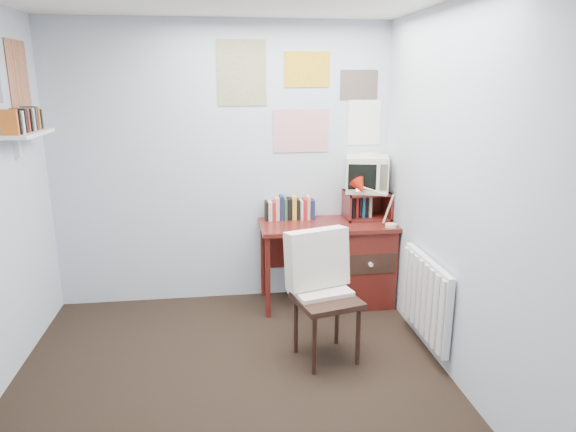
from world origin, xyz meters
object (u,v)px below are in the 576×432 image
tv_riser (367,205)px  wall_shelf (27,134)px  radiator (426,297)px  desk_lamp (392,206)px  crt_tv (367,172)px  desk (356,259)px  desk_chair (327,301)px

tv_riser → wall_shelf: wall_shelf is taller
tv_riser → radiator: 1.15m
desk_lamp → crt_tv: bearing=112.1°
desk → wall_shelf: 2.87m
desk → radiator: size_ratio=1.50×
desk → crt_tv: crt_tv is taller
desk_lamp → desk: bearing=141.1°
desk_chair → desk_lamp: size_ratio=2.49×
desk_lamp → wall_shelf: size_ratio=0.59×
radiator → wall_shelf: size_ratio=1.29×
desk → crt_tv: 0.80m
wall_shelf → desk_chair: bearing=-15.9°
wall_shelf → radiator: bearing=-10.9°
crt_tv → radiator: 1.32m
crt_tv → wall_shelf: bearing=-154.2°
crt_tv → radiator: (0.18, -1.06, -0.77)m
tv_riser → crt_tv: bearing=105.2°
desk_lamp → radiator: bearing=-86.9°
desk_chair → crt_tv: bearing=47.4°
desk_lamp → wall_shelf: bearing=-176.4°
crt_tv → radiator: crt_tv is taller
desk_lamp → crt_tv: size_ratio=0.99×
desk → desk_chair: (-0.48, -0.97, 0.05)m
desk → wall_shelf: bearing=-171.6°
desk_chair → tv_riser: size_ratio=2.29×
desk → tv_riser: (0.12, 0.11, 0.48)m
tv_riser → desk_chair: bearing=-118.8°
crt_tv → wall_shelf: size_ratio=0.60×
desk_chair → radiator: 0.77m
desk → crt_tv: size_ratio=3.23×
desk → wall_shelf: wall_shelf is taller
desk_lamp → desk_chair: bearing=-133.1°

